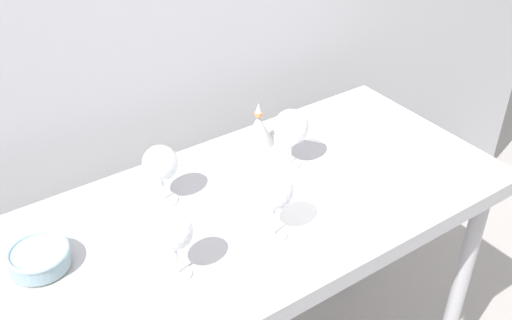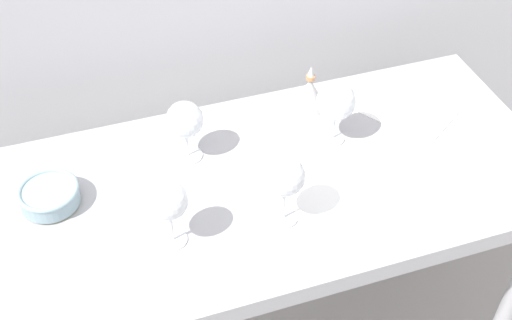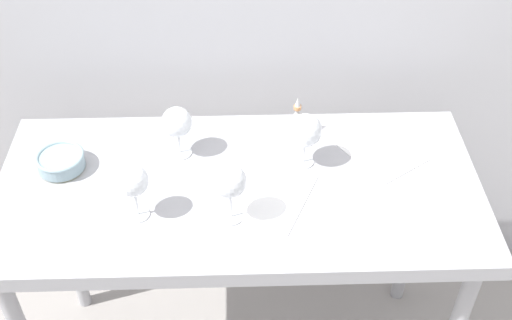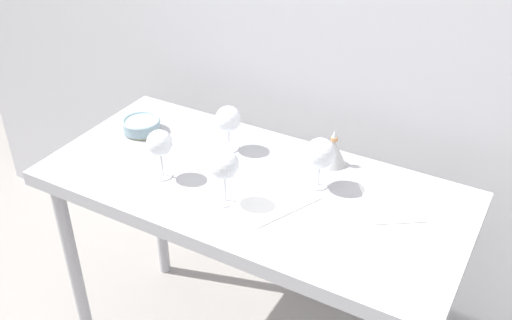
% 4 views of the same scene
% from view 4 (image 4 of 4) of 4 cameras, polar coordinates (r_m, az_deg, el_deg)
% --- Properties ---
extents(back_wall, '(3.80, 0.04, 2.60)m').
position_cam_4_polar(back_wall, '(2.14, 6.34, 13.41)').
color(back_wall, silver).
rests_on(back_wall, ground_plane).
extents(steel_counter, '(1.40, 0.65, 0.90)m').
position_cam_4_polar(steel_counter, '(1.99, -0.38, -4.66)').
color(steel_counter, '#A6A6AC').
rests_on(steel_counter, ground_plane).
extents(wine_glass_near_center, '(0.09, 0.09, 0.18)m').
position_cam_4_polar(wine_glass_near_center, '(1.77, -3.08, -0.58)').
color(wine_glass_near_center, white).
rests_on(wine_glass_near_center, steel_counter).
extents(wine_glass_far_right, '(0.10, 0.10, 0.17)m').
position_cam_4_polar(wine_glass_far_right, '(1.86, 6.19, 0.55)').
color(wine_glass_far_right, white).
rests_on(wine_glass_far_right, steel_counter).
extents(wine_glass_near_left, '(0.09, 0.09, 0.17)m').
position_cam_4_polar(wine_glass_near_left, '(1.92, -9.26, 1.52)').
color(wine_glass_near_left, white).
rests_on(wine_glass_near_left, steel_counter).
extents(wine_glass_far_left, '(0.09, 0.09, 0.17)m').
position_cam_4_polar(wine_glass_far_left, '(2.05, -2.69, 3.87)').
color(wine_glass_far_left, white).
rests_on(wine_glass_far_left, steel_counter).
extents(tasting_sheet_upper, '(0.28, 0.28, 0.00)m').
position_cam_4_polar(tasting_sheet_upper, '(1.89, 13.22, -3.87)').
color(tasting_sheet_upper, white).
rests_on(tasting_sheet_upper, steel_counter).
extents(tasting_sheet_lower, '(0.24, 0.29, 0.00)m').
position_cam_4_polar(tasting_sheet_lower, '(1.84, 1.80, -4.00)').
color(tasting_sheet_lower, white).
rests_on(tasting_sheet_lower, steel_counter).
extents(tasting_bowl, '(0.14, 0.14, 0.05)m').
position_cam_4_polar(tasting_bowl, '(2.23, -10.98, 3.33)').
color(tasting_bowl, '#DBCC66').
rests_on(tasting_bowl, steel_counter).
extents(decanter_funnel, '(0.09, 0.09, 0.14)m').
position_cam_4_polar(decanter_funnel, '(2.01, 7.46, 0.79)').
color(decanter_funnel, '#BEBEBE').
rests_on(decanter_funnel, steel_counter).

